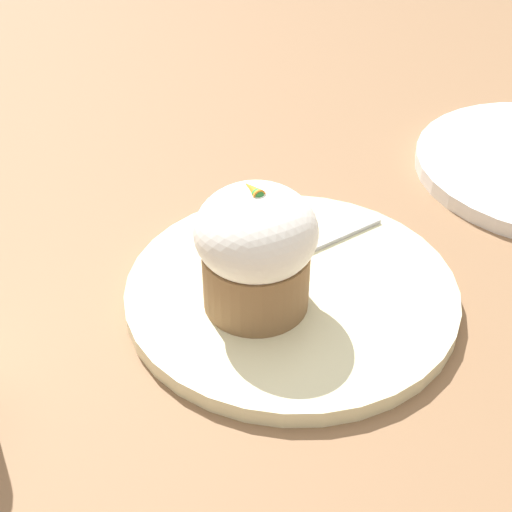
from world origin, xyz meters
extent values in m
plane|color=#846042|center=(0.00, 0.00, 0.00)|extent=(4.00, 4.00, 0.00)
cylinder|color=beige|center=(0.00, 0.00, 0.01)|extent=(0.26, 0.26, 0.01)
cylinder|color=olive|center=(-0.01, 0.03, 0.04)|extent=(0.08, 0.08, 0.05)
ellipsoid|color=white|center=(-0.01, 0.03, 0.08)|extent=(0.09, 0.09, 0.07)
cone|color=orange|center=(0.00, 0.03, 0.11)|extent=(0.02, 0.01, 0.01)
sphere|color=green|center=(-0.01, 0.03, 0.11)|extent=(0.01, 0.01, 0.01)
cube|color=#B7B7BC|center=(0.03, -0.07, 0.02)|extent=(0.02, 0.09, 0.00)
ellipsoid|color=#B7B7BC|center=(0.03, -0.01, 0.02)|extent=(0.04, 0.04, 0.01)
camera|label=1|loc=(-0.36, 0.23, 0.37)|focal=50.00mm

